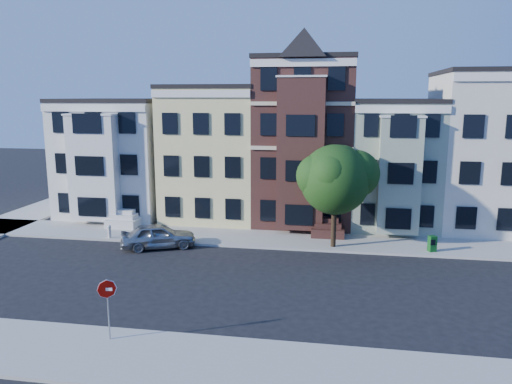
% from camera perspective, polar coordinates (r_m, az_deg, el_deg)
% --- Properties ---
extents(ground, '(120.00, 120.00, 0.00)m').
position_cam_1_polar(ground, '(25.76, 3.20, -10.71)').
color(ground, black).
extents(far_sidewalk, '(60.00, 4.00, 0.15)m').
position_cam_1_polar(far_sidewalk, '(33.27, 4.75, -5.56)').
color(far_sidewalk, '#9E9B93').
rests_on(far_sidewalk, ground).
extents(near_sidewalk, '(60.00, 4.00, 0.15)m').
position_cam_1_polar(near_sidewalk, '(18.57, 0.28, -19.50)').
color(near_sidewalk, '#9E9B93').
rests_on(near_sidewalk, ground).
extents(house_white, '(8.00, 9.00, 9.00)m').
position_cam_1_polar(house_white, '(42.45, -15.02, 3.78)').
color(house_white, silver).
rests_on(house_white, ground).
extents(house_yellow, '(7.00, 9.00, 10.00)m').
position_cam_1_polar(house_yellow, '(39.75, -4.46, 4.38)').
color(house_yellow, beige).
rests_on(house_yellow, ground).
extents(house_brown, '(7.00, 9.00, 12.00)m').
position_cam_1_polar(house_brown, '(38.56, 5.71, 5.66)').
color(house_brown, '#3B1F1A').
rests_on(house_brown, ground).
extents(house_green, '(6.00, 9.00, 9.00)m').
position_cam_1_polar(house_green, '(38.84, 15.29, 3.14)').
color(house_green, gray).
rests_on(house_green, ground).
extents(house_cream, '(8.00, 9.00, 11.00)m').
position_cam_1_polar(house_cream, '(40.04, 25.40, 4.14)').
color(house_cream, beige).
rests_on(house_cream, ground).
extents(street_tree, '(8.88, 8.88, 7.97)m').
position_cam_1_polar(street_tree, '(31.14, 9.01, 0.87)').
color(street_tree, '#1F4614').
rests_on(street_tree, far_sidewalk).
extents(parked_car, '(5.02, 3.57, 1.59)m').
position_cam_1_polar(parked_car, '(32.26, -11.10, -4.93)').
color(parked_car, '#989A9F').
rests_on(parked_car, ground).
extents(newspaper_box, '(0.54, 0.52, 0.96)m').
position_cam_1_polar(newspaper_box, '(32.41, 19.49, -5.59)').
color(newspaper_box, '#10531A').
rests_on(newspaper_box, far_sidewalk).
extents(fire_hydrant, '(0.26, 0.26, 0.71)m').
position_cam_1_polar(fire_hydrant, '(34.82, -16.40, -4.50)').
color(fire_hydrant, beige).
rests_on(fire_hydrant, far_sidewalk).
extents(stop_sign, '(0.76, 0.24, 2.76)m').
position_cam_1_polar(stop_sign, '(20.52, -16.55, -12.35)').
color(stop_sign, '#AD0701').
rests_on(stop_sign, near_sidewalk).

